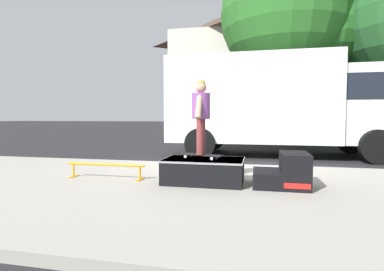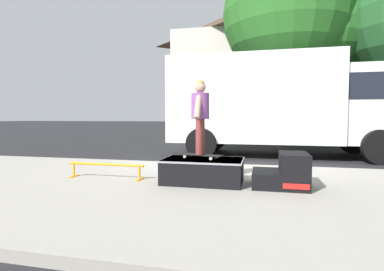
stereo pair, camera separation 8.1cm
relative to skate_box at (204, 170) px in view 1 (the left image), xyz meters
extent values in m
plane|color=black|center=(-0.18, 2.63, -0.33)|extent=(140.00, 140.00, 0.00)
cube|color=gray|center=(-0.18, -0.37, -0.27)|extent=(50.00, 5.00, 0.12)
cube|color=black|center=(0.00, 0.00, -0.01)|extent=(1.31, 0.81, 0.40)
cube|color=gray|center=(0.00, 0.00, 0.17)|extent=(1.33, 0.83, 0.03)
cube|color=black|center=(1.03, 0.00, -0.09)|extent=(0.42, 0.76, 0.24)
cube|color=black|center=(1.45, 0.00, 0.06)|extent=(0.42, 0.76, 0.54)
cube|color=red|center=(1.45, -0.38, -0.12)|extent=(0.37, 0.01, 0.08)
cylinder|color=orange|center=(-1.78, -0.04, 0.04)|extent=(1.46, 0.04, 0.04)
cylinder|color=orange|center=(-2.43, -0.04, -0.09)|extent=(0.04, 0.04, 0.25)
cube|color=orange|center=(-2.43, -0.04, -0.21)|extent=(0.06, 0.28, 0.01)
cylinder|color=orange|center=(-1.13, -0.04, -0.09)|extent=(0.04, 0.04, 0.25)
cube|color=orange|center=(-1.13, -0.04, -0.21)|extent=(0.06, 0.28, 0.01)
cube|color=black|center=(-0.06, 0.05, 0.25)|extent=(0.80, 0.42, 0.02)
cylinder|color=silver|center=(0.21, 0.07, 0.21)|extent=(0.06, 0.04, 0.05)
cylinder|color=silver|center=(0.15, -0.11, 0.21)|extent=(0.06, 0.04, 0.05)
cylinder|color=silver|center=(-0.27, 0.21, 0.21)|extent=(0.06, 0.04, 0.05)
cylinder|color=silver|center=(-0.32, 0.04, 0.21)|extent=(0.06, 0.04, 0.05)
cylinder|color=brown|center=(-0.06, 0.13, 0.56)|extent=(0.12, 0.12, 0.60)
cylinder|color=brown|center=(-0.06, -0.02, 0.56)|extent=(0.12, 0.12, 0.60)
cylinder|color=#8C4C99|center=(-0.06, 0.05, 1.07)|extent=(0.31, 0.31, 0.43)
cylinder|color=tan|center=(-0.06, 0.25, 1.06)|extent=(0.10, 0.27, 0.41)
cylinder|color=tan|center=(-0.06, -0.14, 1.06)|extent=(0.10, 0.27, 0.41)
sphere|color=tan|center=(-0.06, 0.05, 1.39)|extent=(0.19, 0.19, 0.19)
sphere|color=tan|center=(-0.06, 0.05, 1.44)|extent=(0.16, 0.16, 0.16)
cube|color=white|center=(0.64, 4.83, 1.42)|extent=(5.00, 2.35, 2.60)
cube|color=white|center=(4.09, 4.83, 1.22)|extent=(1.90, 2.16, 2.20)
cube|color=black|center=(4.09, 4.83, 1.70)|extent=(1.92, 2.19, 0.70)
cylinder|color=black|center=(3.94, 6.00, 0.12)|extent=(0.90, 0.28, 0.90)
cylinder|color=black|center=(3.94, 3.65, 0.12)|extent=(0.90, 0.28, 0.90)
cylinder|color=black|center=(-0.76, 6.00, 0.12)|extent=(0.90, 0.28, 0.90)
cylinder|color=black|center=(-0.76, 3.65, 0.12)|extent=(0.90, 0.28, 0.90)
cylinder|color=brown|center=(1.99, 8.70, 1.56)|extent=(0.56, 0.56, 3.79)
sphere|color=#286623|center=(1.99, 8.70, 5.26)|extent=(5.55, 5.55, 5.55)
sphere|color=#286623|center=(3.51, 8.70, 4.57)|extent=(3.61, 3.61, 3.61)
cube|color=beige|center=(0.51, 14.80, 2.67)|extent=(9.00, 7.50, 6.00)
cube|color=#B2ADA3|center=(0.51, 10.80, 1.07)|extent=(9.00, 0.50, 2.80)
pyramid|color=#473328|center=(0.51, 14.80, 6.87)|extent=(9.54, 7.95, 2.40)
camera|label=1|loc=(0.87, -4.91, 0.89)|focal=28.00mm
camera|label=2|loc=(0.95, -4.89, 0.89)|focal=28.00mm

